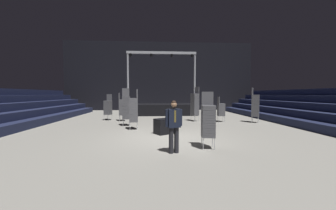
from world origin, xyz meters
TOP-DOWN VIEW (x-y plane):
  - ground_plane at (0.00, 0.00)m, footprint 22.00×30.00m
  - arena_end_wall at (0.00, 15.00)m, footprint 22.00×0.30m
  - stage_riser at (-0.00, 9.70)m, footprint 6.22×3.02m
  - man_with_tie at (0.04, -2.27)m, footprint 0.57×0.32m
  - chair_stack_front_left at (6.02, 4.07)m, footprint 0.61×0.61m
  - chair_stack_front_right at (-1.70, 2.05)m, footprint 0.49×0.49m
  - chair_stack_mid_left at (-2.86, 5.46)m, footprint 0.47×0.47m
  - chair_stack_mid_right at (-3.96, 5.94)m, footprint 0.57×0.57m
  - chair_stack_mid_centre at (2.19, 5.03)m, footprint 0.60×0.60m
  - chair_stack_rear_left at (1.27, -1.80)m, footprint 0.48×0.48m
  - chair_stack_rear_right at (-2.27, 3.32)m, footprint 0.47×0.47m
  - chair_stack_rear_centre at (3.90, 4.61)m, footprint 0.46×0.46m
  - equipment_road_case at (-0.11, 0.84)m, footprint 1.08×0.99m

SIDE VIEW (x-z plane):
  - ground_plane at x=0.00m, z-range -0.10..0.00m
  - equipment_road_case at x=-0.11m, z-range 0.00..0.72m
  - stage_riser at x=0.00m, z-range -2.16..3.33m
  - chair_stack_rear_centre at x=3.90m, z-range 0.00..1.71m
  - chair_stack_mid_right at x=-3.96m, z-range 0.00..1.88m
  - man_with_tie at x=0.04m, z-range 0.11..1.79m
  - chair_stack_mid_left at x=-2.86m, z-range 0.00..1.97m
  - chair_stack_rear_left at x=1.27m, z-range 0.00..1.97m
  - chair_stack_front_right at x=-1.70m, z-range 0.00..2.14m
  - chair_stack_rear_right at x=-2.27m, z-range 0.00..2.22m
  - chair_stack_front_left at x=6.02m, z-range 0.00..2.30m
  - chair_stack_mid_centre at x=2.19m, z-range 0.00..2.39m
  - arena_end_wall at x=0.00m, z-range 0.00..8.00m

